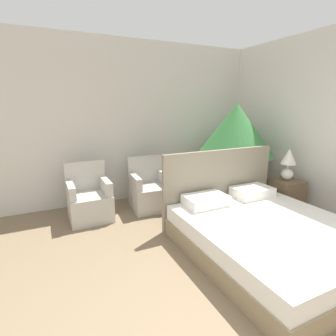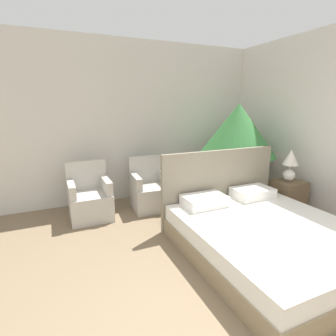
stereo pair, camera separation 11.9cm
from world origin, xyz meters
The scene contains 7 objects.
wall_back centered at (0.00, 3.84, 1.45)m, with size 10.00×0.06×2.90m.
bed centered at (1.12, 1.22, 0.25)m, with size 1.89×2.14×1.13m.
armchair_near_window_left centered at (-0.66, 3.14, 0.28)m, with size 0.64×0.61×0.89m.
armchair_near_window_right centered at (0.37, 3.14, 0.28)m, with size 0.67×0.64×0.89m.
potted_palm centered at (1.93, 2.85, 1.30)m, with size 1.38×1.38×1.80m.
nightstand centered at (2.35, 1.99, 0.28)m, with size 0.46×0.42×0.56m.
table_lamp centered at (2.35, 2.01, 0.86)m, with size 0.24×0.24×0.52m.
Camera 2 is at (-1.11, -0.95, 1.79)m, focal length 28.00 mm.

